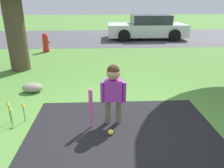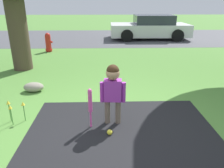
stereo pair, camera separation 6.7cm
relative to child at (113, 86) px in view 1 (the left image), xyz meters
The scene contains 9 objects.
ground_plane 0.68m from the child, 78.53° to the right, with size 60.00×60.00×0.00m, color #518438.
street_strip 9.08m from the child, 89.73° to the left, with size 40.00×6.00×0.01m.
child is the anchor object (origin of this frame).
baseball_bat 0.43m from the child, 161.51° to the right, with size 0.06×0.06×0.66m.
sports_ball 0.70m from the child, 99.62° to the right, with size 0.08×0.08×0.08m.
fire_hydrant 5.95m from the child, 113.16° to the left, with size 0.30×0.27×0.73m.
parked_car 8.78m from the child, 75.23° to the left, with size 4.01×2.09×1.21m.
flower_bed 1.74m from the child, behind, with size 0.66×0.32×0.38m.
edging_rock 2.27m from the child, 140.81° to the left, with size 0.44×0.30×0.20m.
Camera 1 is at (-0.22, -2.93, 1.89)m, focal length 35.00 mm.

